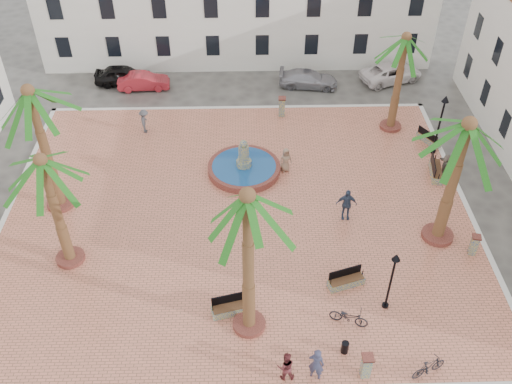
# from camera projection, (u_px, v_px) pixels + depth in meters

# --- Properties ---
(ground) EXTENTS (120.00, 120.00, 0.00)m
(ground) POSITION_uv_depth(u_px,v_px,m) (238.00, 214.00, 32.10)
(ground) COLOR #56544F
(ground) RESTS_ON ground
(plaza) EXTENTS (26.00, 22.00, 0.15)m
(plaza) POSITION_uv_depth(u_px,v_px,m) (238.00, 213.00, 32.06)
(plaza) COLOR #DF8061
(plaza) RESTS_ON ground
(kerb_n) EXTENTS (26.30, 0.30, 0.16)m
(kerb_n) POSITION_uv_depth(u_px,v_px,m) (238.00, 108.00, 40.42)
(kerb_n) COLOR silver
(kerb_n) RESTS_ON ground
(kerb_e) EXTENTS (0.30, 22.30, 0.16)m
(kerb_e) POSITION_uv_depth(u_px,v_px,m) (467.00, 209.00, 32.30)
(kerb_e) COLOR silver
(kerb_e) RESTS_ON ground
(kerb_w) EXTENTS (0.30, 22.30, 0.16)m
(kerb_w) POSITION_uv_depth(u_px,v_px,m) (6.00, 217.00, 31.81)
(kerb_w) COLOR silver
(kerb_w) RESTS_ON ground
(fountain) EXTENTS (4.42, 4.42, 2.28)m
(fountain) POSITION_uv_depth(u_px,v_px,m) (244.00, 167.00, 34.61)
(fountain) COLOR brown
(fountain) RESTS_ON plaza
(palm_nw) EXTENTS (5.06, 5.06, 7.76)m
(palm_nw) POSITION_uv_depth(u_px,v_px,m) (32.00, 106.00, 28.22)
(palm_nw) COLOR brown
(palm_nw) RESTS_ON plaza
(palm_sw) EXTENTS (4.73, 4.73, 6.73)m
(palm_sw) POSITION_uv_depth(u_px,v_px,m) (45.00, 174.00, 25.61)
(palm_sw) COLOR brown
(palm_sw) RESTS_ON plaza
(palm_s) EXTENTS (4.89, 4.89, 8.21)m
(palm_s) POSITION_uv_depth(u_px,v_px,m) (248.00, 212.00, 21.58)
(palm_s) COLOR brown
(palm_s) RESTS_ON plaza
(palm_e) EXTENTS (5.41, 5.41, 7.58)m
(palm_e) POSITION_uv_depth(u_px,v_px,m) (465.00, 140.00, 26.41)
(palm_e) COLOR brown
(palm_e) RESTS_ON plaza
(palm_ne) EXTENTS (4.64, 4.64, 6.83)m
(palm_ne) POSITION_uv_depth(u_px,v_px,m) (404.00, 49.00, 34.72)
(palm_ne) COLOR brown
(palm_ne) RESTS_ON plaza
(bench_s) EXTENTS (2.01, 1.03, 1.01)m
(bench_s) POSITION_uv_depth(u_px,v_px,m) (232.00, 308.00, 26.54)
(bench_s) COLOR gray
(bench_s) RESTS_ON plaza
(bench_se) EXTENTS (1.89, 1.08, 0.96)m
(bench_se) POSITION_uv_depth(u_px,v_px,m) (346.00, 281.00, 27.80)
(bench_se) COLOR gray
(bench_se) RESTS_ON plaza
(bench_e) EXTENTS (0.91, 2.07, 1.06)m
(bench_e) POSITION_uv_depth(u_px,v_px,m) (436.00, 171.00, 34.36)
(bench_e) COLOR gray
(bench_e) RESTS_ON plaza
(bench_ne) EXTENTS (1.35, 1.79, 0.93)m
(bench_ne) POSITION_uv_depth(u_px,v_px,m) (429.00, 139.00, 36.96)
(bench_ne) COLOR gray
(bench_ne) RESTS_ON plaza
(lamppost_s) EXTENTS (0.39, 0.39, 3.57)m
(lamppost_s) POSITION_uv_depth(u_px,v_px,m) (393.00, 272.00, 25.40)
(lamppost_s) COLOR black
(lamppost_s) RESTS_ON plaza
(lamppost_e) EXTENTS (0.45, 0.45, 4.13)m
(lamppost_e) POSITION_uv_depth(u_px,v_px,m) (442.00, 115.00, 34.49)
(lamppost_e) COLOR black
(lamppost_e) RESTS_ON plaza
(bollard_se) EXTENTS (0.49, 0.49, 1.35)m
(bollard_se) POSITION_uv_depth(u_px,v_px,m) (366.00, 366.00, 23.74)
(bollard_se) COLOR gray
(bollard_se) RESTS_ON plaza
(bollard_n) EXTENTS (0.54, 0.54, 1.41)m
(bollard_n) POSITION_uv_depth(u_px,v_px,m) (282.00, 106.00, 39.09)
(bollard_n) COLOR gray
(bollard_n) RESTS_ON plaza
(bollard_e) EXTENTS (0.53, 0.53, 1.24)m
(bollard_e) POSITION_uv_depth(u_px,v_px,m) (474.00, 245.00, 29.17)
(bollard_e) COLOR gray
(bollard_e) RESTS_ON plaza
(litter_bin) EXTENTS (0.33, 0.33, 0.64)m
(litter_bin) POSITION_uv_depth(u_px,v_px,m) (345.00, 347.00, 24.87)
(litter_bin) COLOR black
(litter_bin) RESTS_ON plaza
(cyclist_a) EXTENTS (0.79, 0.65, 1.85)m
(cyclist_a) POSITION_uv_depth(u_px,v_px,m) (316.00, 364.00, 23.56)
(cyclist_a) COLOR #383956
(cyclist_a) RESTS_ON plaza
(bicycle_a) EXTENTS (1.90, 1.19, 0.94)m
(bicycle_a) POSITION_uv_depth(u_px,v_px,m) (349.00, 317.00, 25.94)
(bicycle_a) COLOR black
(bicycle_a) RESTS_ON plaza
(cyclist_b) EXTENTS (0.79, 0.62, 1.60)m
(cyclist_b) POSITION_uv_depth(u_px,v_px,m) (286.00, 366.00, 23.62)
(cyclist_b) COLOR maroon
(cyclist_b) RESTS_ON plaza
(bicycle_b) EXTENTS (1.73, 1.09, 1.01)m
(bicycle_b) POSITION_uv_depth(u_px,v_px,m) (429.00, 367.00, 23.92)
(bicycle_b) COLOR black
(bicycle_b) RESTS_ON plaza
(pedestrian_fountain_a) EXTENTS (0.90, 0.73, 1.59)m
(pedestrian_fountain_a) POSITION_uv_depth(u_px,v_px,m) (286.00, 160.00, 34.38)
(pedestrian_fountain_a) COLOR #917158
(pedestrian_fountain_a) RESTS_ON plaza
(pedestrian_fountain_b) EXTENTS (1.18, 0.54, 1.96)m
(pedestrian_fountain_b) POSITION_uv_depth(u_px,v_px,m) (346.00, 204.00, 31.03)
(pedestrian_fountain_b) COLOR #32425C
(pedestrian_fountain_b) RESTS_ON plaza
(pedestrian_north) EXTENTS (0.67, 1.11, 1.67)m
(pedestrian_north) POSITION_uv_depth(u_px,v_px,m) (145.00, 121.00, 37.51)
(pedestrian_north) COLOR #424146
(pedestrian_north) RESTS_ON plaza
(pedestrian_east) EXTENTS (0.47, 1.42, 1.53)m
(pedestrian_east) POSITION_uv_depth(u_px,v_px,m) (445.00, 165.00, 34.01)
(pedestrian_east) COLOR #77685C
(pedestrian_east) RESTS_ON plaza
(car_black) EXTENTS (4.24, 1.75, 1.44)m
(car_black) POSITION_uv_depth(u_px,v_px,m) (123.00, 75.00, 42.73)
(car_black) COLOR black
(car_black) RESTS_ON ground
(car_red) EXTENTS (3.86, 1.54, 1.25)m
(car_red) POSITION_uv_depth(u_px,v_px,m) (144.00, 81.00, 42.23)
(car_red) COLOR #B1232E
(car_red) RESTS_ON ground
(car_silver) EXTENTS (4.52, 2.29, 1.26)m
(car_silver) POSITION_uv_depth(u_px,v_px,m) (308.00, 79.00, 42.48)
(car_silver) COLOR #9C9BA3
(car_silver) RESTS_ON ground
(car_white) EXTENTS (5.24, 3.72, 1.33)m
(car_white) POSITION_uv_depth(u_px,v_px,m) (391.00, 73.00, 43.12)
(car_white) COLOR white
(car_white) RESTS_ON ground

